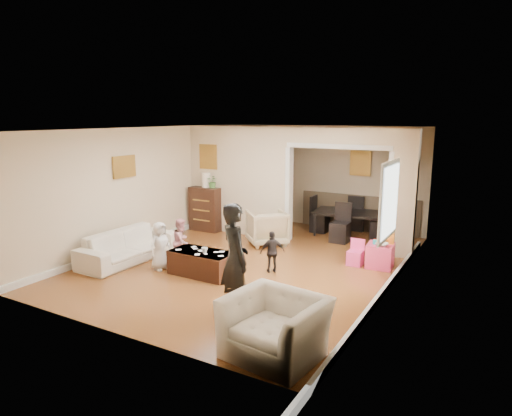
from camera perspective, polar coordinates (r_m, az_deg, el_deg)
The scene contains 27 objects.
floor at distance 9.05m, azimuth -0.63°, elevation -6.75°, with size 7.00×7.00×0.00m, color #A55F2A.
partition_left at distance 10.95m, azimuth -2.14°, elevation 3.47°, with size 2.75×0.18×2.60m, color beige.
partition_right at distance 9.53m, azimuth 17.99°, elevation 1.68°, with size 0.55×0.18×2.60m, color beige.
partition_header at distance 9.78m, azimuth 10.42°, elevation 8.93°, with size 2.22×0.18×0.35m, color beige.
window_pane at distance 7.31m, azimuth 16.52°, elevation 0.88°, with size 0.03×0.95×1.10m, color white.
framed_art_partition at distance 11.26m, azimuth -6.03°, elevation 6.46°, with size 0.45×0.03×0.55m, color brown.
framed_art_sofa_wall at distance 9.85m, azimuth -16.29°, elevation 5.03°, with size 0.03×0.55×0.40m, color brown.
framed_art_alcove at distance 11.39m, azimuth 13.03°, elevation 5.52°, with size 0.45×0.03×0.55m, color brown.
sofa at distance 9.37m, azimuth -15.80°, elevation -4.62°, with size 2.08×0.81×0.61m, color beige.
armchair_back at distance 10.14m, azimuth 1.38°, elevation -2.48°, with size 0.81×0.84×0.76m, color tan.
armchair_front at distance 5.60m, azimuth 2.46°, elevation -14.75°, with size 1.12×0.98×0.73m, color beige.
dresser at distance 11.42m, azimuth -6.24°, elevation -0.08°, with size 0.80×0.45×1.10m, color black.
table_lamp at distance 11.29m, azimuth -6.32°, elevation 3.54°, with size 0.22×0.22×0.36m, color #FEECCF.
potted_plant at distance 11.18m, azimuth -5.48°, elevation 3.36°, with size 0.28×0.25×0.31m, color #4A7835.
coffee_table at distance 8.32m, azimuth -6.82°, elevation -6.91°, with size 1.17×0.58×0.44m, color #381A11.
coffee_cup at distance 8.15m, azimuth -6.51°, elevation -5.32°, with size 0.11×0.11×0.10m, color silver.
play_table at distance 8.97m, azimuth 15.38°, elevation -5.82°, with size 0.48×0.48×0.46m, color #EA3D72.
cereal_box at distance 8.93m, azimuth 16.42°, elevation -3.42°, with size 0.20×0.07×0.30m, color yellow.
cyan_cup at distance 8.87m, azimuth 14.77°, elevation -4.17°, with size 0.08×0.08×0.08m, color #28C1CA.
toy_block at distance 9.04m, azimuth 14.92°, elevation -3.98°, with size 0.08×0.06×0.05m, color red.
play_bowl at distance 8.77m, azimuth 15.59°, elevation -4.46°, with size 0.24×0.24×0.06m, color silver.
dining_table at distance 11.09m, azimuth 11.66°, elevation -1.96°, with size 1.67×0.93×0.59m, color black.
adult_person at distance 6.52m, azimuth -2.67°, elevation -6.49°, with size 0.60×0.40×1.65m, color black.
child_kneel_a at distance 8.66m, azimuth -12.01°, elevation -4.70°, with size 0.45×0.29×0.91m, color silver.
child_kneel_b at distance 8.89m, azimuth -9.36°, elevation -4.19°, with size 0.44×0.34×0.91m, color pink.
child_toddler at distance 8.35m, azimuth 2.08°, elevation -5.55°, with size 0.46×0.19×0.78m, color black.
craft_papers at distance 8.24m, azimuth -6.76°, elevation -5.48°, with size 1.01×0.48×0.00m.
Camera 1 is at (4.32, -7.42, 2.85)m, focal length 31.71 mm.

